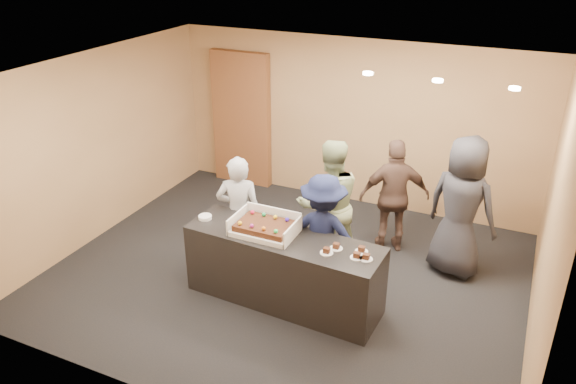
# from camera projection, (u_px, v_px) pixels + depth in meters

# --- Properties ---
(room) EXTENTS (6.04, 6.00, 2.70)m
(room) POSITION_uv_depth(u_px,v_px,m) (287.00, 182.00, 6.94)
(room) COLOR black
(room) RESTS_ON ground
(serving_counter) EXTENTS (2.43, 0.83, 0.90)m
(serving_counter) POSITION_uv_depth(u_px,v_px,m) (284.00, 269.00, 6.79)
(serving_counter) COLOR black
(serving_counter) RESTS_ON floor
(storage_cabinet) EXTENTS (1.07, 0.15, 2.34)m
(storage_cabinet) POSITION_uv_depth(u_px,v_px,m) (241.00, 119.00, 9.74)
(storage_cabinet) COLOR brown
(storage_cabinet) RESTS_ON floor
(cake_box) EXTENTS (0.75, 0.52, 0.22)m
(cake_box) POSITION_uv_depth(u_px,v_px,m) (266.00, 228.00, 6.69)
(cake_box) COLOR white
(cake_box) RESTS_ON serving_counter
(sheet_cake) EXTENTS (0.64, 0.44, 0.12)m
(sheet_cake) POSITION_uv_depth(u_px,v_px,m) (265.00, 226.00, 6.65)
(sheet_cake) COLOR #33190B
(sheet_cake) RESTS_ON cake_box
(plate_stack) EXTENTS (0.17, 0.17, 0.04)m
(plate_stack) POSITION_uv_depth(u_px,v_px,m) (205.00, 217.00, 7.00)
(plate_stack) COLOR white
(plate_stack) RESTS_ON serving_counter
(slice_a) EXTENTS (0.15, 0.15, 0.07)m
(slice_a) POSITION_uv_depth(u_px,v_px,m) (327.00, 251.00, 6.26)
(slice_a) COLOR white
(slice_a) RESTS_ON serving_counter
(slice_b) EXTENTS (0.15, 0.15, 0.07)m
(slice_b) POSITION_uv_depth(u_px,v_px,m) (336.00, 247.00, 6.35)
(slice_b) COLOR white
(slice_b) RESTS_ON serving_counter
(slice_c) EXTENTS (0.15, 0.15, 0.07)m
(slice_c) POSITION_uv_depth(u_px,v_px,m) (357.00, 256.00, 6.17)
(slice_c) COLOR white
(slice_c) RESTS_ON serving_counter
(slice_d) EXTENTS (0.15, 0.15, 0.07)m
(slice_d) POSITION_uv_depth(u_px,v_px,m) (362.00, 250.00, 6.29)
(slice_d) COLOR white
(slice_d) RESTS_ON serving_counter
(slice_e) EXTENTS (0.15, 0.15, 0.07)m
(slice_e) POSITION_uv_depth(u_px,v_px,m) (366.00, 257.00, 6.15)
(slice_e) COLOR white
(slice_e) RESTS_ON serving_counter
(person_server_grey) EXTENTS (0.68, 0.56, 1.61)m
(person_server_grey) POSITION_uv_depth(u_px,v_px,m) (239.00, 214.00, 7.32)
(person_server_grey) COLOR #A0A1A6
(person_server_grey) RESTS_ON floor
(person_sage_man) EXTENTS (1.11, 1.06, 1.80)m
(person_sage_man) POSITION_uv_depth(u_px,v_px,m) (329.00, 204.00, 7.37)
(person_sage_man) COLOR gray
(person_sage_man) RESTS_ON floor
(person_navy_man) EXTENTS (1.08, 0.72, 1.57)m
(person_navy_man) POSITION_uv_depth(u_px,v_px,m) (323.00, 234.00, 6.89)
(person_navy_man) COLOR #131939
(person_navy_man) RESTS_ON floor
(person_brown_extra) EXTENTS (1.05, 0.78, 1.65)m
(person_brown_extra) POSITION_uv_depth(u_px,v_px,m) (394.00, 196.00, 7.75)
(person_brown_extra) COLOR brown
(person_brown_extra) RESTS_ON floor
(person_dark_suit) EXTENTS (1.07, 0.86, 1.91)m
(person_dark_suit) POSITION_uv_depth(u_px,v_px,m) (462.00, 207.00, 7.18)
(person_dark_suit) COLOR #28282D
(person_dark_suit) RESTS_ON floor
(ceiling_spotlights) EXTENTS (1.72, 0.12, 0.03)m
(ceiling_spotlights) POSITION_uv_depth(u_px,v_px,m) (438.00, 80.00, 6.18)
(ceiling_spotlights) COLOR #FFEAC6
(ceiling_spotlights) RESTS_ON ceiling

